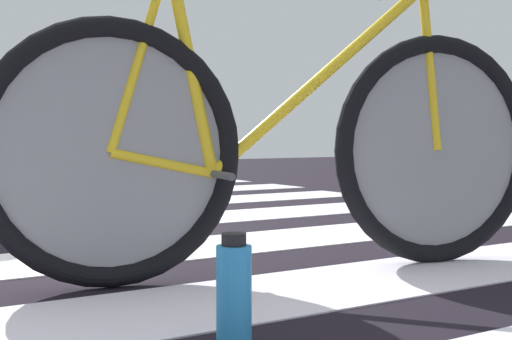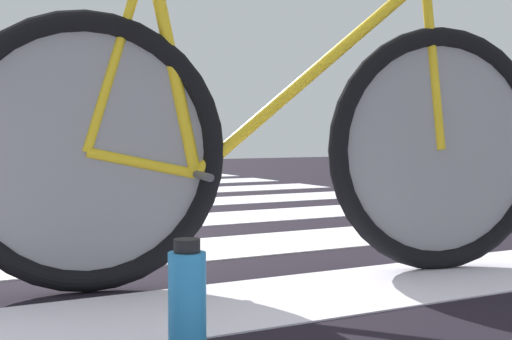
{
  "view_description": "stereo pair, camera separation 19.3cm",
  "coord_description": "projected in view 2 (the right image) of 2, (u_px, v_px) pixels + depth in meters",
  "views": [
    {
      "loc": [
        -0.58,
        -2.74,
        0.43
      ],
      "look_at": [
        0.8,
        -0.57,
        0.3
      ],
      "focal_mm": 49.84,
      "sensor_mm": 36.0,
      "label": 1
    },
    {
      "loc": [
        -0.39,
        -2.74,
        0.43
      ],
      "look_at": [
        0.8,
        -0.57,
        0.3
      ],
      "focal_mm": 49.84,
      "sensor_mm": 36.0,
      "label": 2
    }
  ],
  "objects": [
    {
      "name": "bicycle_1_of_2",
      "position": [
        276.0,
        141.0,
        1.94
      ],
      "size": [
        1.71,
        0.56,
        0.93
      ],
      "rotation": [
        0.0,
        0.0,
        -0.2
      ],
      "color": "black",
      "rests_on": "ground"
    },
    {
      "name": "water_bottle",
      "position": [
        187.0,
        303.0,
        1.26
      ],
      "size": [
        0.07,
        0.07,
        0.22
      ],
      "color": "#2B8AD1",
      "rests_on": "ground"
    }
  ]
}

